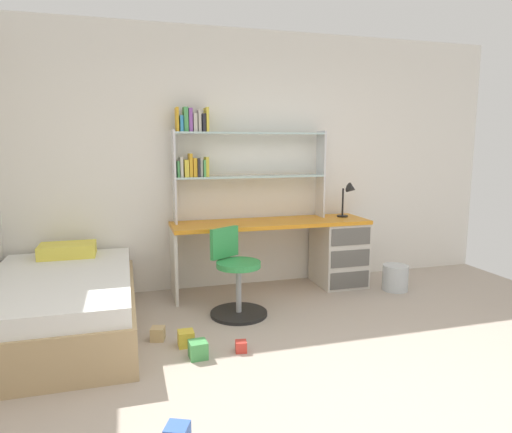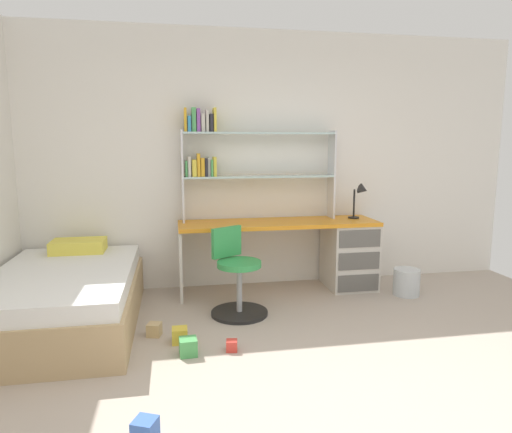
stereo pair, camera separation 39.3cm
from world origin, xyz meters
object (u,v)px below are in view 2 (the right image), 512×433
(bookshelf_hutch, at_px, (235,155))
(bed_platform, at_px, (65,299))
(toy_block_natural_2, at_px, (154,330))
(toy_block_red_1, at_px, (232,346))
(waste_bin, at_px, (407,282))
(desk_lamp, at_px, (361,195))
(toy_block_blue_3, at_px, (145,430))
(desk, at_px, (329,249))
(toy_block_yellow_4, at_px, (180,335))
(swivel_chair, at_px, (237,281))
(toy_block_green_0, at_px, (188,347))

(bookshelf_hutch, relative_size, bed_platform, 0.87)
(bed_platform, xyz_separation_m, toy_block_natural_2, (0.75, -0.32, -0.20))
(toy_block_red_1, bearing_deg, waste_bin, 26.27)
(bed_platform, relative_size, toy_block_red_1, 22.49)
(desk_lamp, height_order, bed_platform, desk_lamp)
(bed_platform, height_order, waste_bin, bed_platform)
(bed_platform, xyz_separation_m, toy_block_blue_3, (0.75, -1.66, -0.19))
(bookshelf_hutch, bearing_deg, bed_platform, -153.13)
(waste_bin, bearing_deg, bed_platform, -175.56)
(waste_bin, bearing_deg, toy_block_natural_2, -167.15)
(waste_bin, relative_size, toy_block_blue_3, 2.34)
(desk, relative_size, toy_block_blue_3, 17.80)
(bed_platform, distance_m, toy_block_blue_3, 1.83)
(toy_block_natural_2, bearing_deg, bed_platform, 156.62)
(toy_block_blue_3, bearing_deg, desk_lamp, 46.95)
(desk, height_order, toy_block_natural_2, desk)
(toy_block_blue_3, bearing_deg, toy_block_yellow_4, 80.45)
(bed_platform, bearing_deg, toy_block_yellow_4, -27.36)
(desk, xyz_separation_m, bookshelf_hutch, (-0.99, 0.16, 1.01))
(bookshelf_hutch, height_order, toy_block_red_1, bookshelf_hutch)
(toy_block_yellow_4, bearing_deg, waste_bin, 17.75)
(waste_bin, height_order, toy_block_red_1, waste_bin)
(toy_block_natural_2, bearing_deg, desk_lamp, 24.27)
(desk, relative_size, swivel_chair, 2.63)
(desk, distance_m, toy_block_natural_2, 2.09)
(desk, bearing_deg, waste_bin, -28.03)
(waste_bin, xyz_separation_m, toy_block_red_1, (-1.94, -0.96, -0.09))
(waste_bin, bearing_deg, toy_block_blue_3, -142.82)
(bed_platform, distance_m, toy_block_natural_2, 0.84)
(desk, distance_m, toy_block_blue_3, 2.94)
(toy_block_red_1, bearing_deg, bed_platform, 152.11)
(toy_block_red_1, relative_size, toy_block_blue_3, 0.71)
(bed_platform, bearing_deg, desk, 13.85)
(toy_block_blue_3, bearing_deg, toy_block_green_0, 74.87)
(toy_block_red_1, relative_size, toy_block_yellow_4, 0.69)
(waste_bin, height_order, toy_block_blue_3, waste_bin)
(desk_lamp, bearing_deg, bookshelf_hutch, 173.97)
(toy_block_natural_2, xyz_separation_m, toy_block_yellow_4, (0.20, -0.17, 0.01))
(toy_block_green_0, xyz_separation_m, toy_block_natural_2, (-0.26, 0.39, -0.01))
(toy_block_blue_3, bearing_deg, bookshelf_hutch, 71.53)
(waste_bin, height_order, toy_block_yellow_4, waste_bin)
(waste_bin, distance_m, toy_block_natural_2, 2.59)
(swivel_chair, relative_size, toy_block_yellow_4, 6.58)
(desk, relative_size, toy_block_yellow_4, 17.27)
(desk_lamp, relative_size, toy_block_green_0, 3.01)
(desk, bearing_deg, desk_lamp, 3.67)
(waste_bin, distance_m, toy_block_yellow_4, 2.44)
(desk, height_order, toy_block_yellow_4, desk)
(desk_lamp, distance_m, toy_block_natural_2, 2.56)
(bookshelf_hutch, bearing_deg, swivel_chair, -97.06)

